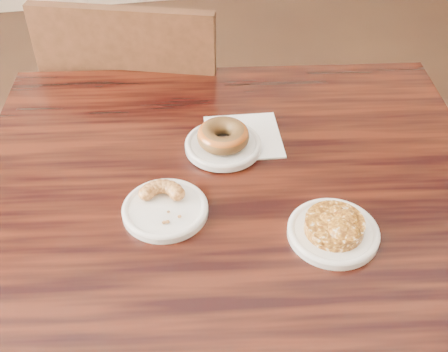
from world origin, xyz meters
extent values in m
cube|color=black|center=(-0.28, -0.05, 0.38)|extent=(1.08, 1.08, 0.75)
cube|color=white|center=(-0.22, 0.15, 0.75)|extent=(0.16, 0.16, 0.00)
cylinder|color=silver|center=(-0.27, 0.12, 0.76)|extent=(0.15, 0.15, 0.01)
cylinder|color=white|center=(-0.40, -0.03, 0.76)|extent=(0.15, 0.15, 0.01)
cylinder|color=white|center=(-0.13, -0.13, 0.76)|extent=(0.15, 0.15, 0.01)
torus|color=brown|center=(-0.27, 0.12, 0.78)|extent=(0.10, 0.10, 0.04)
camera|label=1|loc=(-0.42, -0.73, 1.45)|focal=45.00mm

